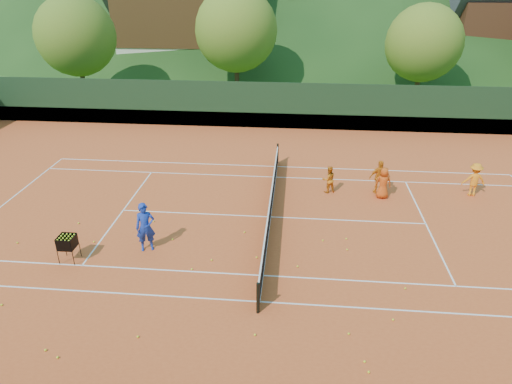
# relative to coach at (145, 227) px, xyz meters

# --- Properties ---
(ground) EXTENTS (400.00, 400.00, 0.00)m
(ground) POSITION_rel_coach_xyz_m (4.40, 2.87, -0.97)
(ground) COLOR #2D571B
(ground) RESTS_ON ground
(clay_court) EXTENTS (40.00, 24.00, 0.02)m
(clay_court) POSITION_rel_coach_xyz_m (4.40, 2.87, -0.96)
(clay_court) COLOR #C34A1F
(clay_court) RESTS_ON ground
(coach) EXTENTS (0.81, 0.66, 1.90)m
(coach) POSITION_rel_coach_xyz_m (0.00, 0.00, 0.00)
(coach) COLOR #18319D
(coach) RESTS_ON clay_court
(student_a) EXTENTS (0.76, 0.68, 1.29)m
(student_a) POSITION_rel_coach_xyz_m (6.93, 5.52, -0.30)
(student_a) COLOR orange
(student_a) RESTS_ON clay_court
(student_b) EXTENTS (1.00, 0.55, 1.62)m
(student_b) POSITION_rel_coach_xyz_m (9.25, 5.63, -0.14)
(student_b) COLOR orange
(student_b) RESTS_ON clay_court
(student_c) EXTENTS (0.72, 0.47, 1.47)m
(student_c) POSITION_rel_coach_xyz_m (9.35, 5.15, -0.21)
(student_c) COLOR #CC4812
(student_c) RESTS_ON clay_court
(student_d) EXTENTS (1.03, 0.60, 1.58)m
(student_d) POSITION_rel_coach_xyz_m (13.51, 5.78, -0.16)
(student_d) COLOR orange
(student_d) RESTS_ON clay_court
(tennis_ball_0) EXTENTS (0.07, 0.07, 0.07)m
(tennis_ball_0) POSITION_rel_coach_xyz_m (-3.41, 1.57, -0.92)
(tennis_ball_0) COLOR yellow
(tennis_ball_0) RESTS_ON clay_court
(tennis_ball_1) EXTENTS (0.07, 0.07, 0.07)m
(tennis_ball_1) POSITION_rel_coach_xyz_m (7.07, -3.81, -0.92)
(tennis_ball_1) COLOR yellow
(tennis_ball_1) RESTS_ON clay_court
(tennis_ball_3) EXTENTS (0.07, 0.07, 0.07)m
(tennis_ball_3) POSITION_rel_coach_xyz_m (7.40, -4.81, -0.92)
(tennis_ball_3) COLOR yellow
(tennis_ball_3) RESTS_ON clay_court
(tennis_ball_4) EXTENTS (0.07, 0.07, 0.07)m
(tennis_ball_4) POSITION_rel_coach_xyz_m (9.10, -1.55, -0.92)
(tennis_ball_4) COLOR yellow
(tennis_ball_4) RESTS_ON clay_court
(tennis_ball_5) EXTENTS (0.07, 0.07, 0.07)m
(tennis_ball_5) POSITION_rel_coach_xyz_m (7.46, -5.16, -0.92)
(tennis_ball_5) COLOR yellow
(tennis_ball_5) RESTS_ON clay_court
(tennis_ball_6) EXTENTS (0.07, 0.07, 0.07)m
(tennis_ball_6) POSITION_rel_coach_xyz_m (4.10, -0.22, -0.92)
(tennis_ball_6) COLOR yellow
(tennis_ball_6) RESTS_ON clay_court
(tennis_ball_10) EXTENTS (0.07, 0.07, 0.07)m
(tennis_ball_10) POSITION_rel_coach_xyz_m (4.40, -4.10, -0.92)
(tennis_ball_10) COLOR yellow
(tennis_ball_10) RESTS_ON clay_court
(tennis_ball_11) EXTENTS (0.07, 0.07, 0.07)m
(tennis_ball_11) POSITION_rel_coach_xyz_m (-3.56, -3.53, -0.92)
(tennis_ball_11) COLOR yellow
(tennis_ball_11) RESTS_ON clay_court
(tennis_ball_12) EXTENTS (0.07, 0.07, 0.07)m
(tennis_ball_12) POSITION_rel_coach_xyz_m (-0.39, 2.00, -0.92)
(tennis_ball_12) COLOR yellow
(tennis_ball_12) RESTS_ON clay_court
(tennis_ball_13) EXTENTS (0.07, 0.07, 0.07)m
(tennis_ball_13) POSITION_rel_coach_xyz_m (-1.26, -5.20, -0.92)
(tennis_ball_13) COLOR yellow
(tennis_ball_13) RESTS_ON clay_court
(tennis_ball_15) EXTENTS (0.07, 0.07, 0.07)m
(tennis_ball_15) POSITION_rel_coach_xyz_m (-0.80, -5.42, -0.92)
(tennis_ball_15) COLOR yellow
(tennis_ball_15) RESTS_ON clay_court
(tennis_ball_16) EXTENTS (0.07, 0.07, 0.07)m
(tennis_ball_16) POSITION_rel_coach_xyz_m (7.40, 0.59, -0.92)
(tennis_ball_16) COLOR yellow
(tennis_ball_16) RESTS_ON clay_court
(tennis_ball_17) EXTENTS (0.07, 0.07, 0.07)m
(tennis_ball_17) POSITION_rel_coach_xyz_m (5.58, -0.65, -0.92)
(tennis_ball_17) COLOR yellow
(tennis_ball_17) RESTS_ON clay_court
(tennis_ball_18) EXTENTS (0.07, 0.07, 0.07)m
(tennis_ball_18) POSITION_rel_coach_xyz_m (1.10, -4.48, -0.92)
(tennis_ball_18) COLOR yellow
(tennis_ball_18) RESTS_ON clay_court
(tennis_ball_19) EXTENTS (0.07, 0.07, 0.07)m
(tennis_ball_19) POSITION_rel_coach_xyz_m (1.92, -1.15, -0.92)
(tennis_ball_19) COLOR yellow
(tennis_ball_19) RESTS_ON clay_court
(tennis_ball_20) EXTENTS (0.07, 0.07, 0.07)m
(tennis_ball_20) POSITION_rel_coach_xyz_m (3.46, 1.48, -0.92)
(tennis_ball_20) COLOR yellow
(tennis_ball_20) RESTS_ON clay_court
(tennis_ball_21) EXTENTS (0.07, 0.07, 0.07)m
(tennis_ball_21) POSITION_rel_coach_xyz_m (7.44, 1.36, -0.92)
(tennis_ball_21) COLOR yellow
(tennis_ball_21) RESTS_ON clay_court
(tennis_ball_22) EXTENTS (0.07, 0.07, 0.07)m
(tennis_ball_22) POSITION_rel_coach_xyz_m (-5.08, -0.08, -0.92)
(tennis_ball_22) COLOR yellow
(tennis_ball_22) RESTS_ON clay_court
(tennis_ball_23) EXTENTS (0.07, 0.07, 0.07)m
(tennis_ball_23) POSITION_rel_coach_xyz_m (2.50, -0.54, -0.92)
(tennis_ball_23) COLOR yellow
(tennis_ball_23) RESTS_ON clay_court
(tennis_ball_24) EXTENTS (0.07, 0.07, 0.07)m
(tennis_ball_24) POSITION_rel_coach_xyz_m (8.44, -3.10, -0.92)
(tennis_ball_24) COLOR yellow
(tennis_ball_24) RESTS_ON clay_court
(tennis_ball_25) EXTENTS (0.07, 0.07, 0.07)m
(tennis_ball_25) POSITION_rel_coach_xyz_m (6.53, 1.14, -0.92)
(tennis_ball_25) COLOR yellow
(tennis_ball_25) RESTS_ON clay_court
(tennis_ball_26) EXTENTS (0.07, 0.07, 0.07)m
(tennis_ball_26) POSITION_rel_coach_xyz_m (-2.20, 0.25, -0.92)
(tennis_ball_26) COLOR yellow
(tennis_ball_26) RESTS_ON clay_court
(tennis_ball_27) EXTENTS (0.07, 0.07, 0.07)m
(tennis_ball_27) POSITION_rel_coach_xyz_m (0.75, 0.70, -0.92)
(tennis_ball_27) COLOR yellow
(tennis_ball_27) RESTS_ON clay_court
(court_lines) EXTENTS (23.83, 11.03, 0.00)m
(court_lines) POSITION_rel_coach_xyz_m (4.40, 2.87, -0.95)
(court_lines) COLOR white
(court_lines) RESTS_ON clay_court
(tennis_net) EXTENTS (0.10, 12.07, 1.10)m
(tennis_net) POSITION_rel_coach_xyz_m (4.40, 2.87, -0.45)
(tennis_net) COLOR black
(tennis_net) RESTS_ON clay_court
(perimeter_fence) EXTENTS (40.40, 24.24, 3.00)m
(perimeter_fence) POSITION_rel_coach_xyz_m (4.40, 2.87, 0.30)
(perimeter_fence) COLOR black
(perimeter_fence) RESTS_ON clay_court
(ball_hopper) EXTENTS (0.57, 0.57, 1.00)m
(ball_hopper) POSITION_rel_coach_xyz_m (-2.55, -0.97, -0.20)
(ball_hopper) COLOR black
(ball_hopper) RESTS_ON clay_court
(chalet_left) EXTENTS (13.80, 9.93, 12.92)m
(chalet_left) POSITION_rel_coach_xyz_m (-5.60, 32.87, 4.68)
(chalet_left) COLOR beige
(chalet_left) RESTS_ON ground
(chalet_mid) EXTENTS (12.65, 8.82, 11.45)m
(chalet_mid) POSITION_rel_coach_xyz_m (10.40, 36.87, 4.02)
(chalet_mid) COLOR beige
(chalet_mid) RESTS_ON ground
(chalet_right) EXTENTS (11.50, 8.82, 11.91)m
(chalet_right) POSITION_rel_coach_xyz_m (24.40, 32.87, 4.29)
(chalet_right) COLOR beige
(chalet_right) RESTS_ON ground
(tree_a) EXTENTS (6.00, 6.00, 7.88)m
(tree_a) POSITION_rel_coach_xyz_m (-11.60, 20.87, 3.90)
(tree_a) COLOR #432B1A
(tree_a) RESTS_ON ground
(tree_b) EXTENTS (6.40, 6.40, 8.40)m
(tree_b) POSITION_rel_coach_xyz_m (0.40, 22.87, 4.22)
(tree_b) COLOR #3E2719
(tree_b) RESTS_ON ground
(tree_c) EXTENTS (5.60, 5.60, 7.35)m
(tree_c) POSITION_rel_coach_xyz_m (14.40, 21.87, 3.57)
(tree_c) COLOR #3F2919
(tree_c) RESTS_ON ground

